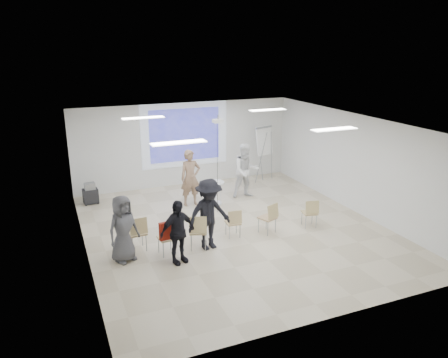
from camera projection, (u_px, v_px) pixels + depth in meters
name	position (u px, v px, depth m)	size (l,w,h in m)	color
floor	(235.00, 231.00, 12.28)	(8.00, 9.00, 0.10)	beige
ceiling	(236.00, 122.00, 11.36)	(8.00, 9.00, 0.10)	white
wall_back	(185.00, 144.00, 15.83)	(8.00, 0.10, 3.00)	silver
wall_left	(79.00, 198.00, 10.34)	(0.10, 9.00, 3.00)	silver
wall_right	(357.00, 163.00, 13.30)	(0.10, 9.00, 3.00)	silver
projection_halo	(185.00, 135.00, 15.67)	(3.20, 0.01, 2.30)	silver
projection_image	(185.00, 135.00, 15.66)	(2.60, 0.01, 1.90)	#353AB7
pedestal_table	(215.00, 191.00, 14.06)	(0.69, 0.69, 0.78)	white
player_left	(190.00, 174.00, 13.83)	(0.75, 0.51, 2.06)	#95735B
player_right	(246.00, 168.00, 14.54)	(0.98, 0.79, 2.04)	white
controller_left	(193.00, 162.00, 14.02)	(0.04, 0.11, 0.04)	white
controller_right	(238.00, 156.00, 14.59)	(0.04, 0.13, 0.04)	white
chair_far_left	(138.00, 231.00, 10.83)	(0.46, 0.49, 0.92)	tan
chair_left_mid	(168.00, 236.00, 10.64)	(0.44, 0.47, 0.85)	tan
chair_left_inner	(198.00, 229.00, 10.91)	(0.56, 0.58, 0.93)	tan
chair_center	(234.00, 221.00, 11.62)	(0.40, 0.43, 0.80)	tan
chair_right_inner	(270.00, 216.00, 11.86)	(0.54, 0.56, 0.87)	tan
chair_right_far	(311.00, 211.00, 12.25)	(0.47, 0.49, 0.83)	tan
red_jacket	(169.00, 230.00, 10.44)	(0.47, 0.11, 0.45)	maroon
laptop	(198.00, 230.00, 11.02)	(0.34, 0.25, 0.03)	black
audience_left	(177.00, 228.00, 10.16)	(1.04, 0.63, 1.79)	black
audience_mid	(209.00, 210.00, 10.84)	(1.35, 0.74, 2.09)	black
audience_outer	(123.00, 225.00, 10.26)	(0.90, 0.59, 1.84)	#515155
flipchart_easel	(264.00, 141.00, 16.12)	(0.87, 0.68, 2.08)	gray
av_cart	(90.00, 194.00, 14.14)	(0.49, 0.40, 0.70)	black
ceiling_projector	(218.00, 125.00, 12.82)	(0.30, 0.25, 3.00)	white
fluor_panel_nw	(143.00, 118.00, 12.41)	(1.20, 0.30, 0.02)	white
fluor_panel_ne	(268.00, 110.00, 13.87)	(1.20, 0.30, 0.02)	white
fluor_panel_sw	(179.00, 143.00, 9.33)	(1.20, 0.30, 0.02)	white
fluor_panel_se	(334.00, 129.00, 10.79)	(1.20, 0.30, 0.02)	white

